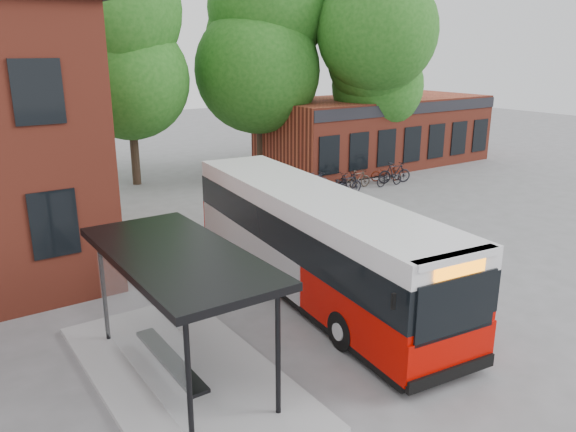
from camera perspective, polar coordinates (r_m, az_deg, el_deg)
ground at (r=15.65m, az=3.29°, el=-9.23°), size 100.00×100.00×0.00m
shop_row at (r=34.83m, az=8.91°, el=8.53°), size 14.00×6.20×4.00m
bus_shelter at (r=12.17m, az=-10.85°, el=-9.89°), size 3.60×7.00×2.90m
bike_rail at (r=28.48m, az=5.80°, el=3.12°), size 5.20×0.10×0.38m
tree_1 at (r=29.75m, az=-15.83°, el=12.95°), size 7.92×7.92×10.40m
tree_2 at (r=31.83m, az=-2.92°, el=14.28°), size 7.92×7.92×11.00m
tree_3 at (r=31.74m, az=8.94°, el=12.54°), size 7.04×7.04×9.28m
city_bus at (r=16.21m, az=2.35°, el=-2.61°), size 3.75×11.84×2.96m
bicycle_0 at (r=26.68m, az=0.75°, el=2.86°), size 1.80×0.92×0.90m
bicycle_1 at (r=27.67m, az=2.86°, el=3.46°), size 1.73×0.68×1.01m
bicycle_2 at (r=27.96m, az=5.17°, el=3.40°), size 1.75×1.16×0.87m
bicycle_3 at (r=27.30m, az=6.20°, el=3.20°), size 1.71×0.58×1.01m
bicycle_4 at (r=28.21m, az=5.88°, el=3.53°), size 1.76×0.78×0.89m
bicycle_5 at (r=28.67m, az=7.14°, el=3.75°), size 1.57×0.47×0.94m
bicycle_6 at (r=29.39m, az=10.25°, el=3.84°), size 1.65×0.66×0.85m
bicycle_7 at (r=30.05m, az=10.76°, el=4.35°), size 1.92×1.04×1.11m
bicycle_extra_0 at (r=30.46m, az=9.92°, el=4.34°), size 1.78×1.20×0.88m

